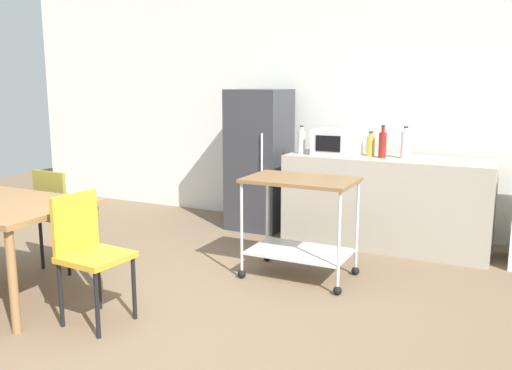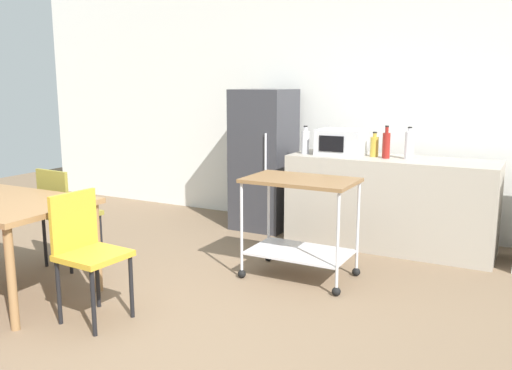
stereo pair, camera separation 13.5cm
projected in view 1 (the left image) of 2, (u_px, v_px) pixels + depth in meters
name	position (u px, v px, depth m)	size (l,w,h in m)	color
ground_plane	(157.00, 332.00, 3.62)	(12.00, 12.00, 0.00)	brown
back_wall	(322.00, 98.00, 6.16)	(8.40, 0.12, 2.90)	silver
kitchen_counter	(386.00, 202.00, 5.43)	(2.00, 0.64, 0.90)	#A89E8E
chair_olive	(62.00, 212.00, 4.75)	(0.43, 0.43, 0.89)	olive
chair_mustard	(89.00, 249.00, 3.69)	(0.43, 0.43, 0.89)	gold
refrigerator	(259.00, 159.00, 6.09)	(0.60, 0.63, 1.55)	#333338
kitchen_cart	(300.00, 211.00, 4.54)	(0.91, 0.57, 0.85)	brown
bottle_olive_oil	(302.00, 142.00, 5.61)	(0.08, 0.08, 0.29)	silver
microwave	(337.00, 142.00, 5.52)	(0.46, 0.35, 0.26)	silver
bottle_hot_sauce	(371.00, 146.00, 5.42)	(0.08, 0.08, 0.25)	gold
bottle_sesame_oil	(383.00, 144.00, 5.30)	(0.07, 0.07, 0.32)	maroon
bottle_wine	(405.00, 144.00, 5.25)	(0.08, 0.08, 0.31)	silver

